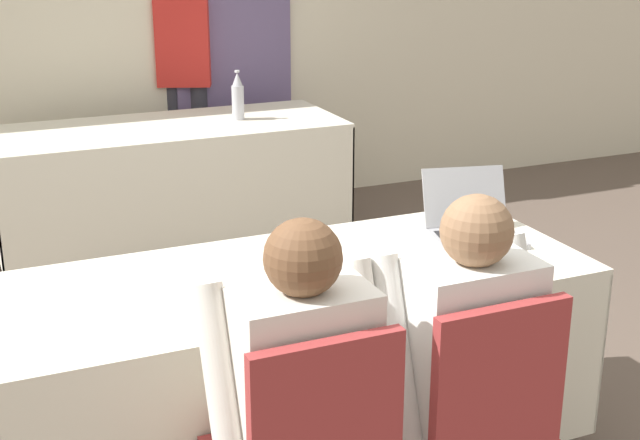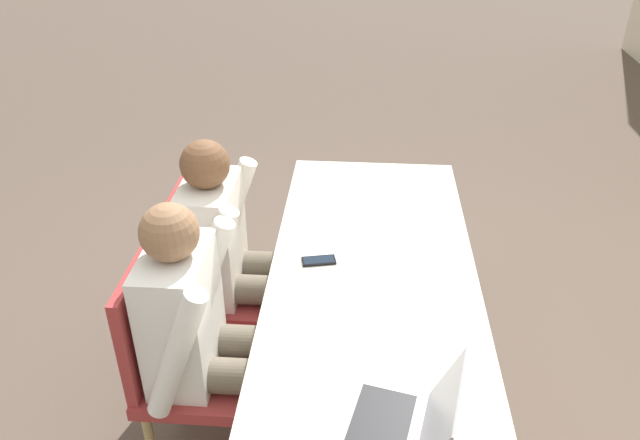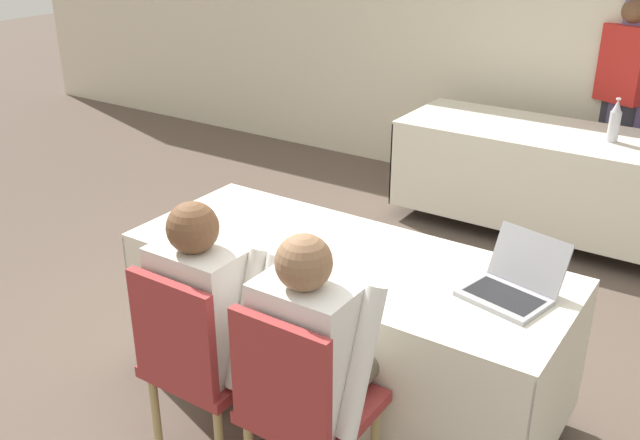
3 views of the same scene
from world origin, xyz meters
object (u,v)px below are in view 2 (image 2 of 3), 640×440
cell_phone (319,261)px  person_checkered_shirt (232,251)px  laptop (397,424)px  chair_near_right (181,360)px  person_white_shirt (205,329)px  chair_near_left (211,279)px

cell_phone → person_checkered_shirt: size_ratio=0.12×
person_checkered_shirt → laptop: bearing=-146.0°
chair_near_right → person_checkered_shirt: bearing=-11.7°
person_checkered_shirt → person_white_shirt: same height
chair_near_left → chair_near_right: same height
cell_phone → chair_near_left: (-0.16, -0.49, -0.24)m
chair_near_right → person_white_shirt: 0.19m
laptop → cell_phone: size_ratio=2.71×
cell_phone → person_checkered_shirt: (-0.16, -0.39, -0.08)m
laptop → cell_phone: bearing=-148.1°
person_white_shirt → person_checkered_shirt: bearing=0.0°
laptop → chair_near_right: bearing=-108.9°
chair_near_right → person_checkered_shirt: 0.54m
chair_near_left → person_white_shirt: bearing=-168.3°
chair_near_right → chair_near_left: bearing=0.0°
chair_near_right → person_checkered_shirt: size_ratio=0.78×
person_checkered_shirt → chair_near_left: bearing=90.0°
laptop → chair_near_left: 1.28m
chair_near_right → person_white_shirt: person_white_shirt is taller
cell_phone → chair_near_right: chair_near_right is taller
person_white_shirt → chair_near_left: bearing=11.7°
chair_near_left → laptop: bearing=-142.0°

